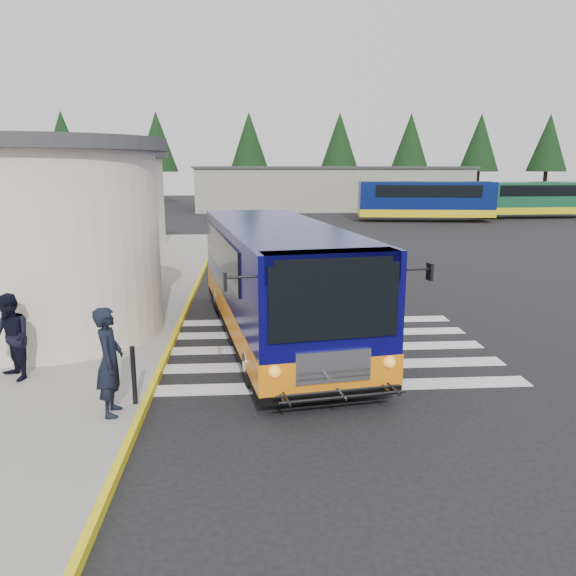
{
  "coord_description": "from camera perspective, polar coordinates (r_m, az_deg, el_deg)",
  "views": [
    {
      "loc": [
        -2.12,
        -13.62,
        4.32
      ],
      "look_at": [
        -1.21,
        -0.5,
        1.43
      ],
      "focal_mm": 35.0,
      "sensor_mm": 36.0,
      "label": 1
    }
  ],
  "objects": [
    {
      "name": "ground",
      "position": [
        14.44,
        4.69,
        -5.06
      ],
      "size": [
        140.0,
        140.0,
        0.0
      ],
      "primitive_type": "plane",
      "color": "black",
      "rests_on": "ground"
    },
    {
      "name": "sidewalk",
      "position": [
        19.38,
        -24.63,
        -1.41
      ],
      "size": [
        10.0,
        34.0,
        0.15
      ],
      "primitive_type": "cube",
      "color": "gray",
      "rests_on": "ground"
    },
    {
      "name": "curb_strip",
      "position": [
        18.22,
        -9.92,
        -1.26
      ],
      "size": [
        0.12,
        34.0,
        0.16
      ],
      "primitive_type": "cube",
      "color": "yellow",
      "rests_on": "ground"
    },
    {
      "name": "station_building",
      "position": [
        22.37,
        -27.07,
        6.55
      ],
      "size": [
        12.7,
        18.7,
        4.8
      ],
      "color": "beige",
      "rests_on": "ground"
    },
    {
      "name": "crosswalk",
      "position": [
        13.62,
        3.11,
        -6.1
      ],
      "size": [
        8.0,
        5.35,
        0.01
      ],
      "color": "silver",
      "rests_on": "ground"
    },
    {
      "name": "depot_building",
      "position": [
        56.25,
        4.42,
        10.09
      ],
      "size": [
        26.4,
        8.4,
        4.2
      ],
      "color": "gray",
      "rests_on": "ground"
    },
    {
      "name": "tree_line",
      "position": [
        64.22,
        3.69,
        14.55
      ],
      "size": [
        58.4,
        4.4,
        10.0
      ],
      "color": "black",
      "rests_on": "ground"
    },
    {
      "name": "transit_bus",
      "position": [
        14.13,
        -1.1,
        0.36
      ],
      "size": [
        4.63,
        10.48,
        2.88
      ],
      "rotation": [
        0.0,
        0.0,
        0.16
      ],
      "color": "#08064D",
      "rests_on": "ground"
    },
    {
      "name": "pedestrian_a",
      "position": [
        9.97,
        -17.67,
        -7.12
      ],
      "size": [
        0.49,
        0.71,
        1.88
      ],
      "primitive_type": "imported",
      "rotation": [
        0.0,
        0.0,
        1.64
      ],
      "color": "black",
      "rests_on": "sidewalk"
    },
    {
      "name": "pedestrian_b",
      "position": [
        12.29,
        -26.35,
        -4.52
      ],
      "size": [
        1.06,
        1.07,
        1.74
      ],
      "primitive_type": "imported",
      "rotation": [
        0.0,
        0.0,
        -0.83
      ],
      "color": "black",
      "rests_on": "sidewalk"
    },
    {
      "name": "bollard",
      "position": [
        10.4,
        -15.4,
        -8.55
      ],
      "size": [
        0.09,
        0.09,
        1.07
      ],
      "primitive_type": "cylinder",
      "color": "black",
      "rests_on": "sidewalk"
    },
    {
      "name": "far_bus_a",
      "position": [
        45.6,
        13.75,
        8.77
      ],
      "size": [
        10.56,
        4.17,
        2.65
      ],
      "rotation": [
        0.0,
        0.0,
        1.44
      ],
      "color": "#06134D",
      "rests_on": "ground"
    },
    {
      "name": "far_bus_b",
      "position": [
        51.57,
        23.83,
        8.38
      ],
      "size": [
        9.97,
        3.15,
        2.55
      ],
      "rotation": [
        0.0,
        0.0,
        1.61
      ],
      "color": "#144B2C",
      "rests_on": "ground"
    }
  ]
}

